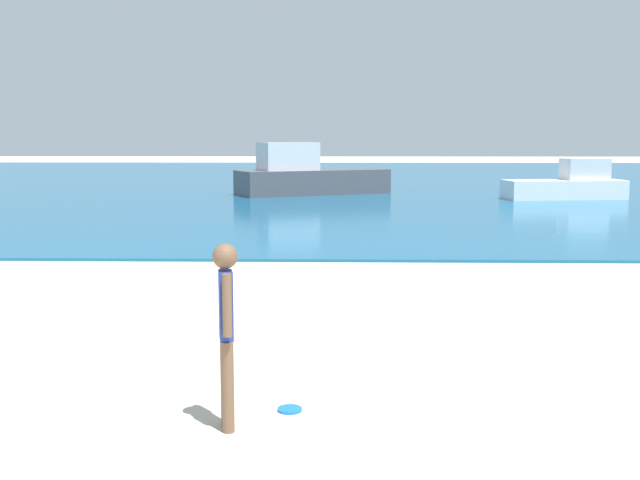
% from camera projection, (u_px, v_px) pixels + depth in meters
% --- Properties ---
extents(water, '(160.00, 60.00, 0.06)m').
position_uv_depth(water, '(340.00, 179.00, 44.67)').
color(water, '#14567F').
rests_on(water, ground).
extents(person_standing, '(0.21, 0.36, 1.58)m').
position_uv_depth(person_standing, '(226.00, 325.00, 6.27)').
color(person_standing, brown).
rests_on(person_standing, ground).
extents(frisbee, '(0.22, 0.22, 0.03)m').
position_uv_depth(frisbee, '(290.00, 409.00, 6.81)').
color(frisbee, blue).
rests_on(frisbee, ground).
extents(boat_near, '(4.84, 2.20, 1.59)m').
position_uv_depth(boat_near, '(568.00, 185.00, 29.76)').
color(boat_near, white).
rests_on(boat_near, water).
extents(boat_far, '(6.72, 4.74, 2.20)m').
position_uv_depth(boat_far, '(308.00, 176.00, 32.25)').
color(boat_far, '#4C4C51').
rests_on(boat_far, water).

